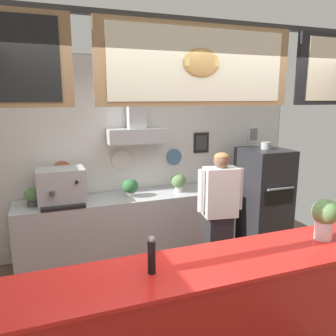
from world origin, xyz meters
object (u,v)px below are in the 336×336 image
at_px(espresso_machine, 61,187).
at_px(potted_sage, 178,182).
at_px(shop_worker, 220,216).
at_px(potted_thyme, 32,196).
at_px(potted_oregano, 130,187).
at_px(pepper_grinder, 152,255).
at_px(pizza_oven, 263,198).
at_px(basil_vase, 325,218).

height_order(espresso_machine, potted_sage, espresso_machine).
relative_size(shop_worker, potted_thyme, 6.97).
bearing_deg(espresso_machine, potted_oregano, -0.16).
distance_m(potted_sage, potted_thyme, 1.91).
xyz_separation_m(potted_sage, potted_oregano, (-0.69, 0.01, -0.01)).
xyz_separation_m(shop_worker, pepper_grinder, (-1.19, -1.19, 0.28)).
distance_m(pizza_oven, espresso_machine, 2.85).
bearing_deg(potted_thyme, potted_oregano, -1.45).
bearing_deg(espresso_machine, basil_vase, -47.16).
relative_size(potted_sage, potted_oregano, 1.06).
height_order(potted_sage, potted_oregano, potted_sage).
xyz_separation_m(shop_worker, potted_oregano, (-0.79, 1.02, 0.16)).
bearing_deg(potted_sage, potted_oregano, 179.12).
distance_m(shop_worker, potted_oregano, 1.30).
bearing_deg(shop_worker, espresso_machine, -22.30).
xyz_separation_m(potted_oregano, basil_vase, (1.15, -2.18, 0.18)).
relative_size(potted_oregano, pepper_grinder, 0.87).
bearing_deg(potted_sage, potted_thyme, 178.76).
distance_m(potted_oregano, pepper_grinder, 2.26).
bearing_deg(pizza_oven, basil_vase, -112.36).
xyz_separation_m(pizza_oven, potted_oregano, (-1.93, 0.27, 0.29)).
xyz_separation_m(espresso_machine, potted_sage, (1.57, -0.01, -0.07)).
relative_size(pizza_oven, potted_thyme, 6.84).
bearing_deg(pepper_grinder, potted_sage, 63.67).
xyz_separation_m(pizza_oven, pepper_grinder, (-2.34, -1.95, 0.41)).
relative_size(espresso_machine, potted_oregano, 2.39).
height_order(pizza_oven, espresso_machine, pizza_oven).
distance_m(espresso_machine, potted_thyme, 0.36).
distance_m(potted_oregano, basil_vase, 2.47).
height_order(espresso_machine, basil_vase, basil_vase).
distance_m(potted_thyme, pepper_grinder, 2.40).
xyz_separation_m(pizza_oven, potted_sage, (-1.25, 0.25, 0.30)).
height_order(shop_worker, pepper_grinder, shop_worker).
height_order(shop_worker, potted_thyme, shop_worker).
height_order(potted_thyme, basil_vase, basil_vase).
height_order(pepper_grinder, basil_vase, basil_vase).
relative_size(espresso_machine, basil_vase, 1.62).
relative_size(espresso_machine, potted_sage, 2.25).
bearing_deg(pepper_grinder, potted_thyme, 110.01).
bearing_deg(potted_sage, basil_vase, -78.10).
xyz_separation_m(potted_sage, potted_thyme, (-1.91, 0.04, -0.02)).
bearing_deg(basil_vase, potted_sage, 101.90).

